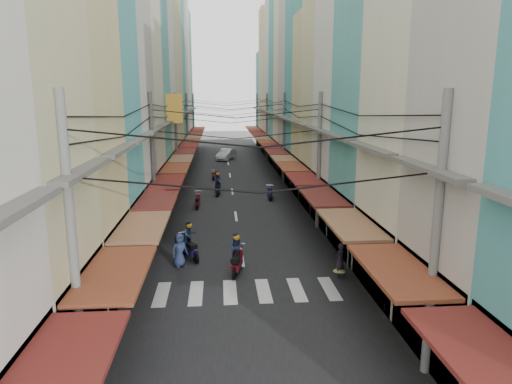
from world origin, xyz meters
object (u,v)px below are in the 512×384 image
white_car (226,160)px  traffic_sign (349,226)px  market_umbrella (395,216)px  bicycle (385,252)px

white_car → traffic_sign: 37.47m
white_car → market_umbrella: market_umbrella is taller
market_umbrella → bicycle: bearing=79.9°
white_car → market_umbrella: 37.56m
market_umbrella → traffic_sign: traffic_sign is taller
white_car → bicycle: 35.90m
bicycle → traffic_sign: 3.88m
bicycle → market_umbrella: (-0.30, -1.68, 2.39)m
white_car → traffic_sign: bearing=-62.8°
white_car → traffic_sign: (5.09, -37.07, 2.06)m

